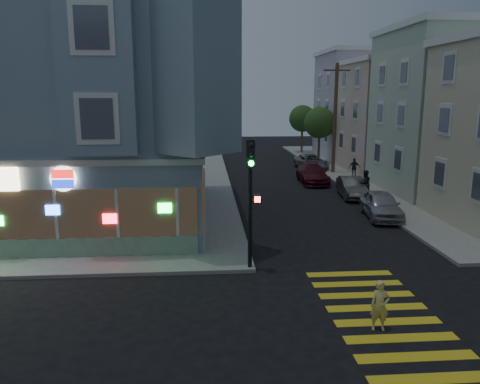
{
  "coord_description": "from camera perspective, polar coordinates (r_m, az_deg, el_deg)",
  "views": [
    {
      "loc": [
        1.14,
        -14.59,
        6.64
      ],
      "look_at": [
        2.67,
        5.53,
        2.41
      ],
      "focal_mm": 35.0,
      "sensor_mm": 36.0,
      "label": 1
    }
  ],
  "objects": [
    {
      "name": "utility_pole",
      "position": [
        40.13,
        11.51,
        8.98
      ],
      "size": [
        2.2,
        0.3,
        9.0
      ],
      "color": "#4C3826",
      "rests_on": "sidewalk_ne"
    },
    {
      "name": "pedestrian_b",
      "position": [
        38.33,
        13.75,
        2.91
      ],
      "size": [
        0.89,
        0.37,
        1.52
      ],
      "primitive_type": "imported",
      "rotation": [
        0.0,
        0.0,
        3.14
      ],
      "color": "#26242C",
      "rests_on": "sidewalk_ne"
    },
    {
      "name": "row_house_c",
      "position": [
        43.69,
        20.76,
        8.48
      ],
      "size": [
        12.0,
        8.6,
        9.0
      ],
      "primitive_type": "cube",
      "color": "#BEA093",
      "rests_on": "sidewalk_ne"
    },
    {
      "name": "parked_car_d",
      "position": [
        42.69,
        8.67,
        3.66
      ],
      "size": [
        2.62,
        4.95,
        1.32
      ],
      "primitive_type": "imported",
      "rotation": [
        0.0,
        0.0,
        0.09
      ],
      "color": "gray",
      "rests_on": "ground"
    },
    {
      "name": "running_child",
      "position": [
        14.27,
        16.68,
        -13.12
      ],
      "size": [
        0.58,
        0.43,
        1.47
      ],
      "primitive_type": "imported",
      "rotation": [
        0.0,
        0.0,
        -0.15
      ],
      "color": "#E3D674",
      "rests_on": "ground"
    },
    {
      "name": "parked_car_c",
      "position": [
        35.96,
        8.84,
        2.19
      ],
      "size": [
        2.1,
        4.88,
        1.4
      ],
      "primitive_type": "imported",
      "rotation": [
        0.0,
        0.0,
        -0.03
      ],
      "color": "#4F121D",
      "rests_on": "ground"
    },
    {
      "name": "sidewalk_nw",
      "position": [
        40.88,
        -25.27,
        1.46
      ],
      "size": [
        33.0,
        42.0,
        0.15
      ],
      "primitive_type": "cube",
      "color": "gray",
      "rests_on": "ground"
    },
    {
      "name": "street_tree_far",
      "position": [
        53.81,
        7.62,
        8.86
      ],
      "size": [
        3.0,
        3.0,
        5.3
      ],
      "color": "#4C3826",
      "rests_on": "sidewalk_ne"
    },
    {
      "name": "row_house_b",
      "position": [
        35.7,
        26.94,
        8.59
      ],
      "size": [
        12.0,
        8.6,
        10.5
      ],
      "primitive_type": "cube",
      "color": "#B5C7AD",
      "rests_on": "sidewalk_ne"
    },
    {
      "name": "row_house_d",
      "position": [
        51.96,
        16.62,
        9.99
      ],
      "size": [
        12.0,
        8.6,
        10.5
      ],
      "primitive_type": "cube",
      "color": "#9F9AAA",
      "rests_on": "sidewalk_ne"
    },
    {
      "name": "street_tree_near",
      "position": [
        46.02,
        9.68,
        8.31
      ],
      "size": [
        3.0,
        3.0,
        5.3
      ],
      "color": "#4C3826",
      "rests_on": "sidewalk_ne"
    },
    {
      "name": "parked_car_b",
      "position": [
        31.41,
        13.47,
        0.54
      ],
      "size": [
        1.81,
        4.15,
        1.33
      ],
      "primitive_type": "imported",
      "rotation": [
        0.0,
        0.0,
        -0.1
      ],
      "color": "#3E4143",
      "rests_on": "ground"
    },
    {
      "name": "pedestrian_a",
      "position": [
        31.02,
        14.97,
        0.99
      ],
      "size": [
        0.95,
        0.8,
        1.73
      ],
      "primitive_type": "imported",
      "rotation": [
        0.0,
        0.0,
        3.33
      ],
      "color": "black",
      "rests_on": "sidewalk_ne"
    },
    {
      "name": "ground",
      "position": [
        16.07,
        -8.23,
        -12.69
      ],
      "size": [
        120.0,
        120.0,
        0.0
      ],
      "primitive_type": "plane",
      "color": "black",
      "rests_on": "ground"
    },
    {
      "name": "parked_car_a",
      "position": [
        26.6,
        16.85,
        -1.52
      ],
      "size": [
        2.21,
        4.44,
        1.45
      ],
      "primitive_type": "imported",
      "rotation": [
        0.0,
        0.0,
        -0.12
      ],
      "color": "#A2A5A9",
      "rests_on": "ground"
    },
    {
      "name": "sidewalk_ne",
      "position": [
        43.98,
        25.55,
        2.09
      ],
      "size": [
        24.0,
        42.0,
        0.15
      ],
      "primitive_type": "cube",
      "color": "gray",
      "rests_on": "ground"
    },
    {
      "name": "traffic_signal",
      "position": [
        17.14,
        1.35,
        1.23
      ],
      "size": [
        0.59,
        0.55,
        4.93
      ],
      "rotation": [
        0.0,
        0.0,
        -0.16
      ],
      "color": "black",
      "rests_on": "sidewalk_nw"
    },
    {
      "name": "corner_building",
      "position": [
        26.57,
        -20.21,
        9.35
      ],
      "size": [
        14.6,
        14.6,
        11.4
      ],
      "color": "gray",
      "rests_on": "sidewalk_nw"
    },
    {
      "name": "fire_hydrant",
      "position": [
        32.65,
        15.14,
        0.63
      ],
      "size": [
        0.41,
        0.24,
        0.71
      ],
      "color": "white",
      "rests_on": "sidewalk_ne"
    }
  ]
}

